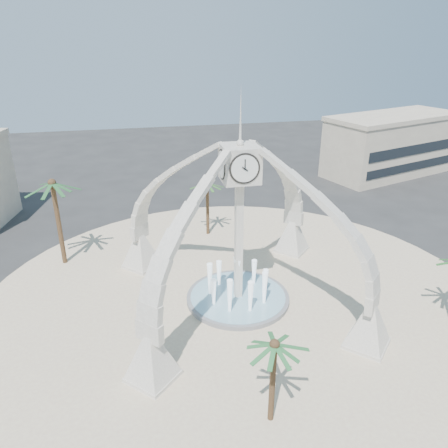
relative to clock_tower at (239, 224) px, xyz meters
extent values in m
plane|color=#282828|center=(0.00, 0.00, -6.49)|extent=(140.00, 140.00, 0.00)
cylinder|color=beige|center=(0.00, 0.00, -6.46)|extent=(40.00, 40.00, 0.06)
cube|color=silver|center=(0.00, 0.00, -1.59)|extent=(0.55, 0.55, 9.80)
cube|color=silver|center=(0.00, 0.00, 4.56)|extent=(2.50, 2.50, 2.50)
cone|color=silver|center=(0.00, 0.00, 7.81)|extent=(0.20, 0.20, 4.00)
cylinder|color=white|center=(0.00, -1.29, 4.56)|extent=(1.84, 0.04, 1.84)
pyramid|color=silver|center=(7.07, 7.07, -4.89)|extent=(3.80, 3.80, 3.20)
pyramid|color=silver|center=(-7.07, 7.07, -4.89)|extent=(3.80, 3.80, 3.20)
pyramid|color=silver|center=(-7.07, -7.07, -4.89)|extent=(3.80, 3.80, 3.20)
pyramid|color=silver|center=(7.07, -7.07, -4.89)|extent=(3.80, 3.80, 3.20)
cylinder|color=gray|center=(0.00, 0.00, -6.29)|extent=(8.00, 8.00, 0.40)
cylinder|color=#85B4C6|center=(0.00, 0.00, -6.07)|extent=(7.40, 7.40, 0.04)
cone|color=white|center=(0.00, 0.00, -4.47)|extent=(0.60, 0.60, 3.20)
cube|color=beige|center=(30.00, 28.00, -2.49)|extent=(21.49, 13.79, 8.00)
cube|color=beige|center=(30.00, 28.00, 1.81)|extent=(21.87, 14.17, 0.60)
cylinder|color=brown|center=(-13.91, 9.26, -2.61)|extent=(0.41, 0.41, 7.77)
cylinder|color=brown|center=(-0.06, 12.58, -3.66)|extent=(0.33, 0.33, 5.67)
cylinder|color=brown|center=(-1.07, -11.54, -3.91)|extent=(0.32, 0.32, 5.16)
camera|label=1|loc=(-7.26, -27.99, 12.76)|focal=35.00mm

